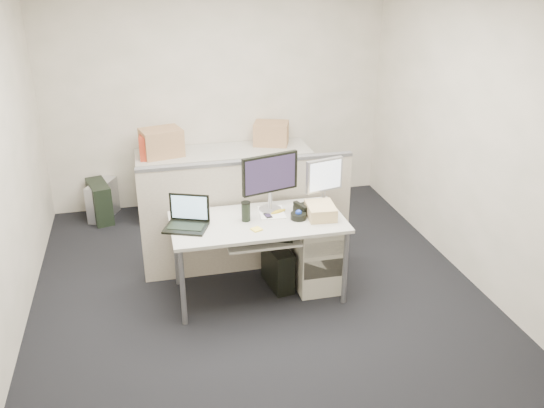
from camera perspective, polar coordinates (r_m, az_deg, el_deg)
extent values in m
cube|color=black|center=(5.33, -1.33, -8.80)|extent=(4.00, 4.50, 0.01)
cube|color=silver|center=(6.88, -5.43, 10.92)|extent=(4.00, 0.02, 2.70)
cube|color=silver|center=(2.78, 8.29, -9.36)|extent=(4.00, 0.02, 2.70)
cube|color=silver|center=(5.49, 19.53, 6.38)|extent=(0.02, 4.50, 2.70)
cube|color=beige|center=(4.98, -1.40, -1.79)|extent=(1.50, 0.75, 0.03)
cylinder|color=slate|center=(4.79, -8.84, -8.18)|extent=(0.04, 0.04, 0.70)
cylinder|color=slate|center=(5.35, -9.47, -4.58)|extent=(0.04, 0.04, 0.70)
cylinder|color=slate|center=(5.05, 7.26, -6.28)|extent=(0.04, 0.04, 0.70)
cylinder|color=slate|center=(5.59, 4.98, -3.06)|extent=(0.04, 0.04, 0.70)
cube|color=beige|center=(4.86, -0.95, -3.69)|extent=(0.62, 0.32, 0.02)
cube|color=beige|center=(5.33, 4.34, -4.77)|extent=(0.40, 0.55, 0.65)
cube|color=beige|center=(5.44, -2.36, -1.40)|extent=(2.00, 0.06, 1.10)
cube|color=beige|center=(6.87, -4.73, 2.27)|extent=(2.00, 0.60, 0.72)
cube|color=black|center=(5.06, -0.20, 2.10)|extent=(0.57, 0.34, 0.53)
cube|color=#B7B7BC|center=(5.20, 5.18, 2.10)|extent=(0.39, 0.26, 0.44)
cube|color=black|center=(4.82, -8.59, -1.04)|extent=(0.42, 0.37, 0.26)
cylinder|color=black|center=(4.99, 2.64, -1.20)|extent=(0.17, 0.17, 0.05)
cube|color=black|center=(5.14, 3.49, -0.44)|extent=(0.24, 0.22, 0.06)
cube|color=white|center=(5.11, -0.04, -0.85)|extent=(0.24, 0.30, 0.01)
cube|color=#FFE047|center=(4.80, -1.54, -2.52)|extent=(0.10, 0.10, 0.01)
cylinder|color=black|center=(4.94, -2.60, -0.80)|extent=(0.09, 0.09, 0.16)
ellipsoid|color=gold|center=(5.10, 0.64, -0.76)|extent=(0.16, 0.10, 0.04)
cube|color=black|center=(5.03, -0.41, -1.21)|extent=(0.07, 0.11, 0.01)
cube|color=tan|center=(5.04, 4.84, -0.67)|extent=(0.26, 0.32, 0.11)
cube|color=black|center=(4.90, -0.48, -3.17)|extent=(0.49, 0.32, 0.03)
cube|color=black|center=(5.34, 0.57, -6.22)|extent=(0.23, 0.44, 0.39)
cube|color=black|center=(6.91, -16.69, 0.25)|extent=(0.31, 0.52, 0.45)
cube|color=#B7B7BC|center=(6.97, -16.43, 0.40)|extent=(0.36, 0.50, 0.43)
cube|color=tan|center=(6.62, -10.89, 5.93)|extent=(0.51, 0.43, 0.33)
cube|color=tan|center=(6.92, -0.08, 6.94)|extent=(0.48, 0.43, 0.29)
cube|color=#AC331C|center=(6.60, -12.60, 5.54)|extent=(0.10, 0.32, 0.29)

